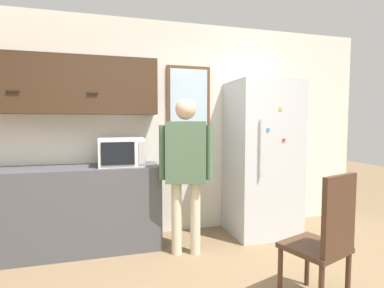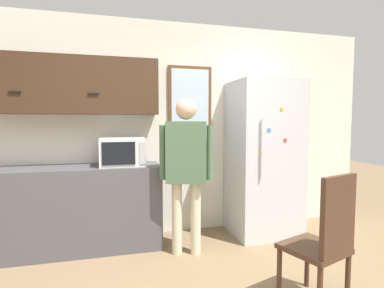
{
  "view_description": "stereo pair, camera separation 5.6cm",
  "coord_description": "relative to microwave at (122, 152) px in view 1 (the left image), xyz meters",
  "views": [
    {
      "loc": [
        -0.56,
        -1.73,
        1.43
      ],
      "look_at": [
        0.24,
        1.13,
        1.22
      ],
      "focal_mm": 28.0,
      "sensor_mm": 36.0,
      "label": 1
    },
    {
      "loc": [
        -0.51,
        -1.75,
        1.43
      ],
      "look_at": [
        0.24,
        1.13,
        1.22
      ],
      "focal_mm": 28.0,
      "sensor_mm": 36.0,
      "label": 2
    }
  ],
  "objects": [
    {
      "name": "chair",
      "position": [
        1.43,
        -1.61,
        -0.53
      ],
      "size": [
        0.53,
        0.53,
        1.05
      ],
      "rotation": [
        0.0,
        0.0,
        3.47
      ],
      "color": "#472D1E",
      "rests_on": "ground_plane"
    },
    {
      "name": "refrigerator",
      "position": [
        1.75,
        -0.04,
        -0.12
      ],
      "size": [
        0.82,
        0.73,
        1.95
      ],
      "color": "silver",
      "rests_on": "ground_plane"
    },
    {
      "name": "person",
      "position": [
        0.65,
        -0.39,
        -0.07
      ],
      "size": [
        0.55,
        0.33,
        1.68
      ],
      "rotation": [
        0.0,
        0.0,
        -0.28
      ],
      "color": "beige",
      "rests_on": "ground_plane"
    },
    {
      "name": "upper_cabinets",
      "position": [
        -0.68,
        0.15,
        0.75
      ],
      "size": [
        2.2,
        0.35,
        0.64
      ],
      "color": "#3D2819"
    },
    {
      "name": "window",
      "position": [
        0.87,
        0.31,
        0.51
      ],
      "size": [
        0.57,
        0.05,
        1.09
      ],
      "color": "brown"
    },
    {
      "name": "counter",
      "position": [
        -0.68,
        0.03,
        -0.63
      ],
      "size": [
        2.2,
        0.58,
        0.94
      ],
      "color": "#4C4C51",
      "rests_on": "ground_plane"
    },
    {
      "name": "microwave",
      "position": [
        0.0,
        0.0,
        0.0
      ],
      "size": [
        0.5,
        0.37,
        0.32
      ],
      "color": "white",
      "rests_on": "counter"
    },
    {
      "name": "back_wall",
      "position": [
        0.42,
        0.35,
        0.25
      ],
      "size": [
        6.0,
        0.06,
        2.7
      ],
      "color": "silver",
      "rests_on": "ground_plane"
    }
  ]
}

